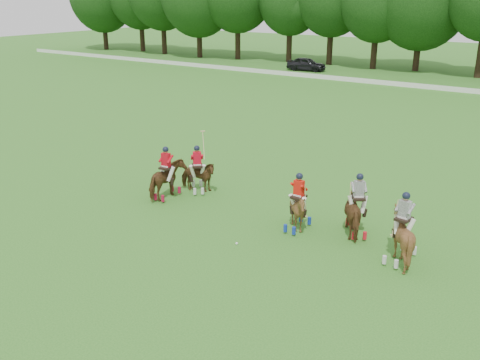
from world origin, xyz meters
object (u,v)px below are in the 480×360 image
Objects in this scene: car_left at (306,64)px; polo_stripe_a at (357,212)px; polo_red_a at (167,180)px; polo_red_c at (298,210)px; polo_red_b at (198,176)px; polo_stripe_b at (402,236)px; polo_ball at (237,243)px.

polo_stripe_a reaches higher than car_left.
polo_red_a reaches higher than car_left.
polo_red_a is 6.26m from polo_red_c.
car_left is 43.24m from polo_red_c.
polo_red_a is at bearing -177.40° from polo_red_c.
polo_red_a is 8.30m from polo_stripe_a.
car_left is at bearing 120.00° from polo_stripe_a.
polo_red_b is at bearing 65.90° from polo_red_a.
polo_stripe_a is (7.61, -0.17, 0.11)m from polo_red_b.
car_left is 1.63× the size of polo_red_b.
polo_red_c is 4.02m from polo_stripe_b.
polo_stripe_a is (21.70, -37.58, 0.11)m from car_left.
polo_stripe_b reaches higher than polo_stripe_a.
polo_red_a is (13.48, -38.76, 0.09)m from car_left.
car_left is 41.03m from polo_red_a.
polo_red_b reaches higher than polo_stripe_b.
polo_red_c is at bearing 63.08° from polo_ball.
polo_stripe_b is (4.01, -0.28, 0.10)m from polo_red_c.
polo_red_a is 1.03× the size of polo_red_c.
polo_red_c reaches higher than polo_ball.
polo_ball is at bearing -158.41° from polo_stripe_b.
polo_red_c is (6.25, 0.28, -0.03)m from polo_red_a.
polo_ball is (5.07, -2.05, -0.80)m from polo_red_a.
polo_stripe_b reaches higher than polo_red_a.
car_left is at bearing 110.63° from polo_red_b.
car_left is 39.97m from polo_red_b.
polo_red_c is 25.12× the size of polo_ball.
polo_red_c is at bearing 176.05° from polo_stripe_b.
polo_red_a is 25.84× the size of polo_ball.
car_left is at bearing 117.15° from polo_red_c.
polo_red_b is (14.08, -37.40, 0.00)m from car_left.
polo_red_c is at bearing 2.60° from polo_red_a.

